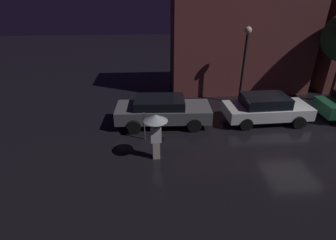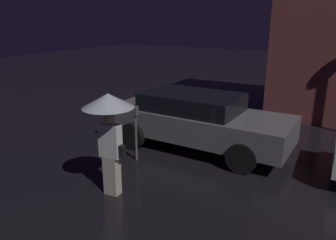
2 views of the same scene
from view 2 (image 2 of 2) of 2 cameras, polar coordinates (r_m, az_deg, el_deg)
parked_car_grey at (r=8.45m, az=5.02°, el=0.18°), size 4.73×2.01×1.43m
pedestrian_with_umbrella at (r=5.99m, az=-10.23°, el=0.36°), size 0.94×0.94×1.98m
parking_meter at (r=7.65m, az=-5.66°, el=-1.28°), size 0.12×0.10×1.34m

